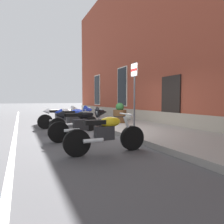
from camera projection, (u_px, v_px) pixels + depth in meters
ground_plane at (110, 133)px, 7.00m from camera, size 140.00×140.00×0.00m
sidewalk at (143, 129)px, 7.65m from camera, size 32.25×2.97×0.15m
lane_stripe at (14, 142)px, 5.59m from camera, size 32.25×0.12×0.01m
motorcycle_white_sport at (63, 116)px, 8.44m from camera, size 0.62×2.07×0.99m
motorcycle_blue_sport at (77, 118)px, 7.14m from camera, size 0.72×1.96×1.03m
motorcycle_black_sport at (85, 122)px, 5.78m from camera, size 0.62×2.03×1.04m
motorcycle_yellow_naked at (107, 133)px, 4.36m from camera, size 0.62×1.99×0.92m
parking_sign at (134, 87)px, 6.49m from camera, size 0.36×0.07×2.38m
barrel_planter at (120, 114)px, 9.10m from camera, size 0.68×0.68×0.96m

